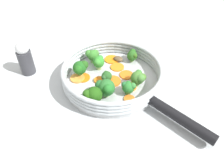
{
  "coord_description": "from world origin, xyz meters",
  "views": [
    {
      "loc": [
        -0.21,
        0.44,
        0.43
      ],
      "look_at": [
        0.0,
        0.0,
        0.03
      ],
      "focal_mm": 35.0,
      "sensor_mm": 36.0,
      "label": 1
    }
  ],
  "objects": [
    {
      "name": "skillet_handle",
      "position": [
        -0.21,
        0.07,
        0.03
      ],
      "size": [
        0.17,
        0.08,
        0.03
      ],
      "primitive_type": "cylinder",
      "rotation": [
        1.57,
        0.0,
        4.38
      ],
      "color": "black",
      "rests_on": "skillet"
    },
    {
      "name": "carrot_slice_7",
      "position": [
        0.04,
        -0.08,
        0.02
      ],
      "size": [
        0.07,
        0.07,
        0.0
      ],
      "primitive_type": "cylinder",
      "rotation": [
        0.0,
        0.0,
        0.72
      ],
      "color": "orange",
      "rests_on": "skillet"
    },
    {
      "name": "skillet_rivet_right",
      "position": [
        -0.13,
        0.01,
        0.02
      ],
      "size": [
        0.01,
        0.01,
        0.01
      ],
      "primitive_type": "sphere",
      "color": "#B0B9BB",
      "rests_on": "skillet"
    },
    {
      "name": "broccoli_floret_2",
      "position": [
        -0.07,
        0.04,
        0.04
      ],
      "size": [
        0.04,
        0.04,
        0.04
      ],
      "color": "#608F53",
      "rests_on": "skillet"
    },
    {
      "name": "broccoli_floret_0",
      "position": [
        -0.08,
        -0.0,
        0.04
      ],
      "size": [
        0.04,
        0.04,
        0.05
      ],
      "color": "#6B9F5C",
      "rests_on": "skillet"
    },
    {
      "name": "salt_shaker",
      "position": [
        0.26,
        0.07,
        0.05
      ],
      "size": [
        0.04,
        0.04,
        0.11
      ],
      "color": "#333338",
      "rests_on": "ground_plane"
    },
    {
      "name": "broccoli_floret_3",
      "position": [
        0.01,
        0.02,
        0.04
      ],
      "size": [
        0.03,
        0.03,
        0.04
      ],
      "color": "#779655",
      "rests_on": "skillet"
    },
    {
      "name": "carrot_slice_0",
      "position": [
        0.03,
        0.03,
        0.02
      ],
      "size": [
        0.04,
        0.04,
        0.01
      ],
      "primitive_type": "cylinder",
      "rotation": [
        0.0,
        0.0,
        3.83
      ],
      "color": "orange",
      "rests_on": "skillet"
    },
    {
      "name": "carrot_slice_5",
      "position": [
        0.08,
        0.04,
        0.02
      ],
      "size": [
        0.06,
        0.06,
        0.0
      ],
      "primitive_type": "cylinder",
      "rotation": [
        0.0,
        0.0,
        5.76
      ],
      "color": "orange",
      "rests_on": "skillet"
    },
    {
      "name": "carrot_slice_4",
      "position": [
        -0.08,
        0.06,
        0.02
      ],
      "size": [
        0.04,
        0.04,
        0.0
      ],
      "primitive_type": "cylinder",
      "rotation": [
        0.0,
        0.0,
        1.22
      ],
      "color": "orange",
      "rests_on": "skillet"
    },
    {
      "name": "broccoli_floret_5",
      "position": [
        -0.02,
        -0.1,
        0.04
      ],
      "size": [
        0.03,
        0.04,
        0.04
      ],
      "color": "#87B35E",
      "rests_on": "skillet"
    },
    {
      "name": "skillet",
      "position": [
        0.0,
        0.0,
        0.01
      ],
      "size": [
        0.28,
        0.28,
        0.02
      ],
      "primitive_type": "cylinder",
      "color": "#B2B5B7",
      "rests_on": "ground_plane"
    },
    {
      "name": "carrot_slice_1",
      "position": [
        -0.03,
        -0.03,
        0.02
      ],
      "size": [
        0.06,
        0.06,
        0.0
      ],
      "primitive_type": "cylinder",
      "rotation": [
        0.0,
        0.0,
        5.8
      ],
      "color": "orange",
      "rests_on": "skillet"
    },
    {
      "name": "ground_plane",
      "position": [
        0.0,
        0.0,
        0.0
      ],
      "size": [
        4.0,
        4.0,
        0.0
      ],
      "primitive_type": "plane",
      "color": "#B3BABF"
    },
    {
      "name": "broccoli_floret_6",
      "position": [
        -0.02,
        0.07,
        0.05
      ],
      "size": [
        0.05,
        0.05,
        0.05
      ],
      "color": "#8CAC65",
      "rests_on": "skillet"
    },
    {
      "name": "carrot_slice_2",
      "position": [
        0.01,
        -0.05,
        0.02
      ],
      "size": [
        0.06,
        0.06,
        0.0
      ],
      "primitive_type": "cylinder",
      "rotation": [
        0.0,
        0.0,
        1.04
      ],
      "color": "orange",
      "rests_on": "skillet"
    },
    {
      "name": "skillet_rivet_left",
      "position": [
        -0.11,
        0.07,
        0.02
      ],
      "size": [
        0.01,
        0.01,
        0.01
      ],
      "primitive_type": "sphere",
      "color": "#B1B3BB",
      "rests_on": "skillet"
    },
    {
      "name": "broccoli_floret_1",
      "position": [
        0.09,
        0.03,
        0.05
      ],
      "size": [
        0.04,
        0.05,
        0.05
      ],
      "color": "#7AA45D",
      "rests_on": "skillet"
    },
    {
      "name": "skillet_rim_wall",
      "position": [
        0.0,
        0.0,
        0.04
      ],
      "size": [
        0.29,
        0.29,
        0.05
      ],
      "color": "#B0B8BE",
      "rests_on": "skillet"
    },
    {
      "name": "broccoli_floret_4",
      "position": [
        0.09,
        -0.05,
        0.04
      ],
      "size": [
        0.04,
        0.04,
        0.04
      ],
      "color": "#759B52",
      "rests_on": "skillet"
    },
    {
      "name": "carrot_slice_6",
      "position": [
        -0.01,
        0.01,
        0.02
      ],
      "size": [
        0.06,
        0.06,
        0.01
      ],
      "primitive_type": "cylinder",
      "rotation": [
        0.0,
        0.0,
        1.18
      ],
      "color": "orange",
      "rests_on": "skillet"
    },
    {
      "name": "broccoli_floret_8",
      "position": [
        0.06,
        -0.02,
        0.04
      ],
      "size": [
        0.03,
        0.04,
        0.04
      ],
      "color": "#8BAE5E",
      "rests_on": "skillet"
    },
    {
      "name": "carrot_slice_8",
      "position": [
        0.09,
        0.05,
        0.02
      ],
      "size": [
        0.05,
        0.05,
        0.01
      ],
      "primitive_type": "cylinder",
      "rotation": [
        0.0,
        0.0,
        4.38
      ],
      "color": "orange",
      "rests_on": "skillet"
    },
    {
      "name": "mushroom_piece_0",
      "position": [
        0.02,
        -0.09,
        0.02
      ],
      "size": [
        0.03,
        0.03,
        0.01
      ],
      "primitive_type": "ellipsoid",
      "rotation": [
        0.0,
        0.0,
        3.08
      ],
      "color": "brown",
      "rests_on": "skillet"
    },
    {
      "name": "carrot_slice_3",
      "position": [
        -0.06,
        0.01,
        0.02
      ],
      "size": [
        0.05,
        0.05,
        0.0
      ],
      "primitive_type": "cylinder",
      "rotation": [
        0.0,
        0.0,
        4.24
      ],
      "color": "orange",
      "rests_on": "skillet"
    },
    {
      "name": "broccoli_floret_7",
      "position": [
        0.0,
        0.11,
        0.04
      ],
      "size": [
        0.04,
        0.05,
        0.05
      ],
      "color": "#7FA25C",
      "rests_on": "skillet"
    }
  ]
}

